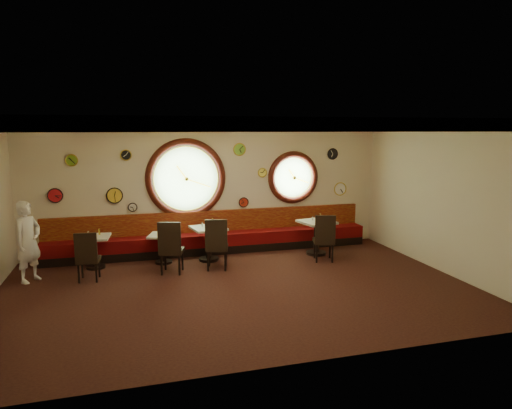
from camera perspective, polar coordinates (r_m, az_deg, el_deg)
name	(u,v)px	position (r m, az deg, el deg)	size (l,w,h in m)	color
floor	(239,289)	(8.99, -2.19, -10.45)	(9.00, 6.00, 0.00)	black
ceiling	(238,121)	(8.46, -2.32, 10.39)	(9.00, 6.00, 0.02)	gold
wall_back	(210,188)	(11.49, -5.74, 2.09)	(9.00, 0.02, 3.20)	beige
wall_front	(294,246)	(5.77, 4.73, -5.23)	(9.00, 0.02, 3.20)	beige
wall_right	(442,198)	(10.56, 22.23, 0.79)	(0.02, 6.00, 3.20)	beige
molding_back	(210,127)	(11.35, -5.82, 9.65)	(9.00, 0.10, 0.18)	#360F09
molding_front	(294,124)	(5.63, 4.76, 9.95)	(9.00, 0.10, 0.18)	#360F09
molding_right	(445,126)	(10.43, 22.53, 9.01)	(0.10, 6.00, 0.18)	#360F09
banquette_base	(213,249)	(11.51, -5.38, -5.51)	(8.00, 0.55, 0.20)	black
banquette_seat	(213,239)	(11.44, -5.39, -4.30)	(8.00, 0.55, 0.30)	#58070A
banquette_back	(211,221)	(11.57, -5.62, -2.12)	(8.00, 0.10, 0.55)	#64070B
porthole_left_glass	(186,179)	(11.37, -8.74, 3.22)	(1.66, 1.66, 0.02)	#87C173
porthole_left_frame	(186,179)	(11.35, -8.73, 3.21)	(1.98, 1.98, 0.18)	#360F09
porthole_left_ring	(186,179)	(11.32, -8.71, 3.20)	(1.61, 1.61, 0.03)	gold
porthole_right_glass	(293,177)	(12.03, 4.64, 3.40)	(1.10, 1.10, 0.02)	#87C173
porthole_right_frame	(293,177)	(12.02, 4.66, 3.39)	(1.38, 1.38, 0.18)	#360F09
porthole_right_ring	(294,178)	(11.99, 4.71, 3.38)	(1.09, 1.09, 0.03)	gold
wall_clock_0	(55,196)	(11.41, -23.81, 1.03)	(0.32, 0.32, 0.03)	red
wall_clock_1	(133,207)	(11.34, -15.17, -0.33)	(0.20, 0.20, 0.03)	silver
wall_clock_2	(72,160)	(11.28, -22.06, 5.15)	(0.26, 0.26, 0.03)	#7CBE26
wall_clock_3	(332,154)	(12.38, 9.54, 6.25)	(0.28, 0.28, 0.03)	black
wall_clock_4	(115,196)	(11.30, -17.26, 1.08)	(0.36, 0.36, 0.03)	yellow
wall_clock_5	(126,155)	(11.20, -15.96, 5.96)	(0.24, 0.24, 0.03)	black
wall_clock_6	(239,149)	(11.52, -2.08, 6.90)	(0.30, 0.30, 0.03)	#84D041
wall_clock_7	(262,173)	(11.72, 0.79, 4.01)	(0.22, 0.22, 0.03)	#FDF154
wall_clock_8	(244,202)	(11.68, -1.57, 0.28)	(0.24, 0.24, 0.03)	red
wall_clock_9	(340,189)	(12.57, 10.46, 1.93)	(0.34, 0.34, 0.03)	white
table_a	(95,248)	(10.73, -19.53, -5.14)	(0.72, 0.72, 0.73)	black
table_b	(163,245)	(10.70, -11.51, -4.99)	(0.77, 0.77, 0.68)	black
table_c	(208,239)	(10.74, -5.97, -4.36)	(0.85, 0.85, 0.80)	black
table_d	(316,233)	(11.30, 7.57, -3.59)	(0.91, 0.91, 0.84)	black
chair_a	(87,253)	(9.80, -20.36, -5.76)	(0.48, 0.48, 0.64)	black
chair_b	(171,244)	(9.82, -10.62, -4.89)	(0.60, 0.60, 0.71)	black
chair_c	(217,241)	(9.96, -4.95, -4.56)	(0.58, 0.58, 0.71)	black
chair_d	(324,235)	(10.67, 8.55, -3.79)	(0.57, 0.57, 0.69)	black
condiment_a_salt	(88,234)	(10.73, -20.22, -3.42)	(0.04, 0.04, 0.11)	silver
condiment_b_salt	(158,233)	(10.63, -12.17, -3.46)	(0.03, 0.03, 0.09)	silver
condiment_c_salt	(202,225)	(10.73, -6.74, -2.50)	(0.03, 0.03, 0.10)	#BBBCC0
condiment_d_salt	(313,218)	(11.29, 7.08, -1.73)	(0.04, 0.04, 0.10)	silver
condiment_a_pepper	(96,234)	(10.60, -19.38, -3.56)	(0.03, 0.03, 0.10)	silver
condiment_b_pepper	(163,232)	(10.60, -11.57, -3.45)	(0.04, 0.04, 0.10)	silver
condiment_c_pepper	(209,225)	(10.63, -5.90, -2.59)	(0.04, 0.04, 0.10)	silver
condiment_d_pepper	(318,220)	(11.13, 7.70, -1.89)	(0.04, 0.04, 0.10)	#B9BABE
condiment_a_bottle	(99,232)	(10.77, -19.00, -3.22)	(0.04, 0.04, 0.14)	yellow
condiment_b_bottle	(168,230)	(10.68, -10.99, -3.13)	(0.06, 0.06, 0.18)	gold
condiment_c_bottle	(212,222)	(10.81, -5.46, -2.16)	(0.06, 0.06, 0.18)	gold
condiment_d_bottle	(320,217)	(11.34, 7.97, -1.52)	(0.05, 0.05, 0.17)	gold
waiter	(28,242)	(10.24, -26.57, -4.16)	(0.60, 0.40, 1.65)	white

